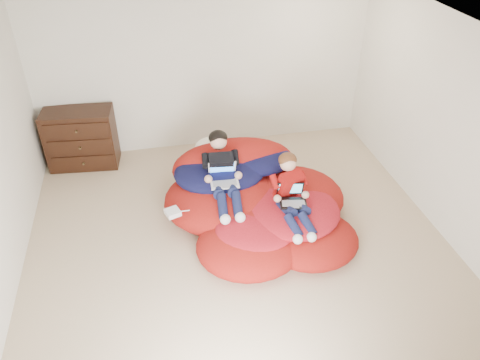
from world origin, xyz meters
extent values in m
cube|color=#C1AA8A|center=(0.00, 0.00, -0.12)|extent=(5.10, 5.10, 0.25)
cube|color=silver|center=(0.00, 2.51, 1.25)|extent=(5.10, 0.02, 2.50)
cube|color=silver|center=(2.51, 0.00, 1.25)|extent=(0.02, 5.10, 2.50)
cube|color=white|center=(0.00, 0.00, 2.51)|extent=(5.10, 5.10, 0.02)
cube|color=black|center=(-1.90, 2.24, 0.44)|extent=(1.03, 0.59, 0.89)
cube|color=black|center=(-1.90, 1.99, 0.18)|extent=(0.88, 0.11, 0.21)
cylinder|color=#4C3F26|center=(-1.90, 1.97, 0.18)|extent=(0.04, 0.06, 0.03)
cube|color=black|center=(-1.90, 1.99, 0.44)|extent=(0.88, 0.11, 0.21)
cylinder|color=#4C3F26|center=(-1.90, 1.97, 0.44)|extent=(0.04, 0.06, 0.03)
cube|color=black|center=(-1.90, 1.99, 0.71)|extent=(0.88, 0.11, 0.21)
cylinder|color=#4C3F26|center=(-1.90, 1.97, 0.71)|extent=(0.04, 0.06, 0.03)
ellipsoid|color=#AE1913|center=(-0.05, 0.64, 0.22)|extent=(1.56, 1.40, 0.56)
ellipsoid|color=#AE1913|center=(0.84, 0.53, 0.20)|extent=(1.32, 1.28, 0.48)
ellipsoid|color=#AE1913|center=(0.33, 0.07, 0.18)|extent=(1.33, 1.06, 0.42)
ellipsoid|color=#AE1913|center=(0.09, -0.20, 0.14)|extent=(1.25, 1.15, 0.42)
ellipsoid|color=#AE1913|center=(0.82, -0.24, 0.13)|extent=(1.15, 1.05, 0.38)
ellipsoid|color=#AE1913|center=(0.17, 1.13, 0.40)|extent=(1.68, 0.74, 0.74)
ellipsoid|color=#11133E|center=(-0.07, 0.89, 0.48)|extent=(1.20, 0.98, 0.30)
ellipsoid|color=#11133E|center=(0.46, 0.99, 0.52)|extent=(1.00, 0.70, 0.24)
ellipsoid|color=red|center=(0.69, 0.09, 0.34)|extent=(1.14, 1.14, 0.21)
ellipsoid|color=red|center=(0.19, -0.09, 0.30)|extent=(0.97, 0.87, 0.17)
ellipsoid|color=white|center=(-0.11, 1.31, 0.62)|extent=(0.44, 0.28, 0.28)
cube|color=black|center=(-0.07, 0.75, 0.67)|extent=(0.33, 0.40, 0.46)
sphere|color=tan|center=(-0.07, 0.88, 0.95)|extent=(0.21, 0.21, 0.21)
ellipsoid|color=black|center=(-0.07, 0.90, 0.98)|extent=(0.24, 0.22, 0.18)
cylinder|color=#12183A|center=(-0.16, 0.47, 0.51)|extent=(0.17, 0.36, 0.19)
cylinder|color=#12183A|center=(-0.16, 0.16, 0.48)|extent=(0.14, 0.34, 0.22)
sphere|color=white|center=(-0.16, -0.01, 0.42)|extent=(0.13, 0.13, 0.13)
cylinder|color=#12183A|center=(0.02, 0.47, 0.51)|extent=(0.17, 0.36, 0.19)
cylinder|color=#12183A|center=(0.02, 0.16, 0.48)|extent=(0.14, 0.34, 0.22)
sphere|color=white|center=(0.02, -0.01, 0.42)|extent=(0.13, 0.13, 0.13)
cube|color=#9B100D|center=(0.66, 0.22, 0.62)|extent=(0.34, 0.34, 0.44)
sphere|color=tan|center=(0.66, 0.29, 0.89)|extent=(0.20, 0.20, 0.20)
ellipsoid|color=#522D16|center=(0.66, 0.32, 0.92)|extent=(0.22, 0.21, 0.17)
cylinder|color=#12183A|center=(0.58, -0.01, 0.45)|extent=(0.21, 0.34, 0.18)
cylinder|color=#12183A|center=(0.58, -0.29, 0.42)|extent=(0.18, 0.32, 0.21)
sphere|color=white|center=(0.58, -0.45, 0.36)|extent=(0.12, 0.12, 0.12)
cylinder|color=#12183A|center=(0.74, -0.01, 0.45)|extent=(0.21, 0.34, 0.18)
cylinder|color=#12183A|center=(0.74, -0.29, 0.42)|extent=(0.18, 0.32, 0.21)
sphere|color=white|center=(0.74, -0.45, 0.36)|extent=(0.12, 0.12, 0.12)
cube|color=silver|center=(-0.07, 0.48, 0.57)|extent=(0.36, 0.26, 0.01)
cube|color=gray|center=(-0.07, 0.47, 0.58)|extent=(0.30, 0.15, 0.00)
cube|color=silver|center=(-0.07, 0.65, 0.69)|extent=(0.35, 0.13, 0.22)
cube|color=#4387E5|center=(-0.07, 0.65, 0.70)|extent=(0.31, 0.10, 0.18)
cube|color=black|center=(0.66, 0.01, 0.51)|extent=(0.35, 0.28, 0.01)
cube|color=gray|center=(0.66, 0.00, 0.52)|extent=(0.29, 0.17, 0.00)
cube|color=black|center=(0.66, 0.15, 0.62)|extent=(0.33, 0.14, 0.21)
cube|color=#53A1C3|center=(0.66, 0.14, 0.62)|extent=(0.28, 0.11, 0.17)
cube|color=silver|center=(-0.74, 0.24, 0.42)|extent=(0.20, 0.20, 0.06)
camera|label=1|loc=(-0.86, -4.12, 3.87)|focal=35.00mm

